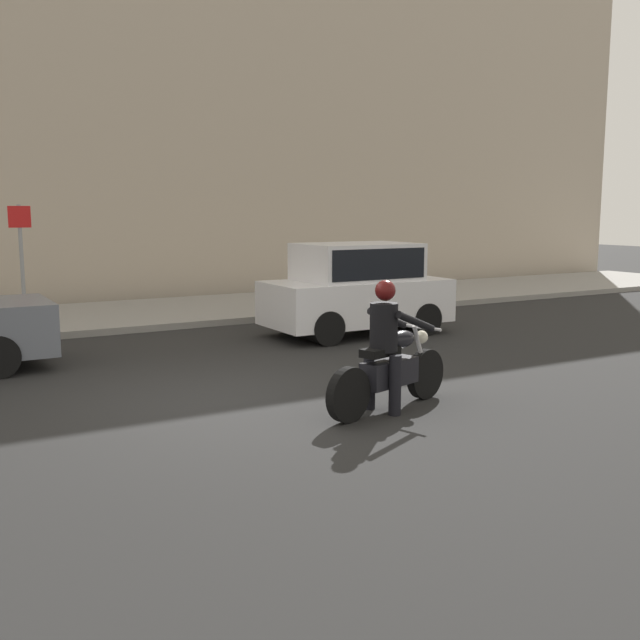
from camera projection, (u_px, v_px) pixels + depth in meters
name	position (u px, v px, depth m)	size (l,w,h in m)	color
ground_plane	(225.00, 402.00, 9.40)	(80.00, 80.00, 0.00)	black
sidewalk_slab	(86.00, 318.00, 16.25)	(40.00, 4.40, 0.14)	gray
building_facade	(45.00, 70.00, 18.29)	(40.00, 1.40, 11.82)	#B7A893
motorcycle_with_rider_black_leather	(389.00, 358.00, 8.92)	(2.10, 0.86, 1.61)	black
parked_hatchback_white	(357.00, 288.00, 14.34)	(3.61, 1.76, 1.80)	silver
street_sign_post	(21.00, 251.00, 15.06)	(0.44, 0.08, 2.41)	gray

